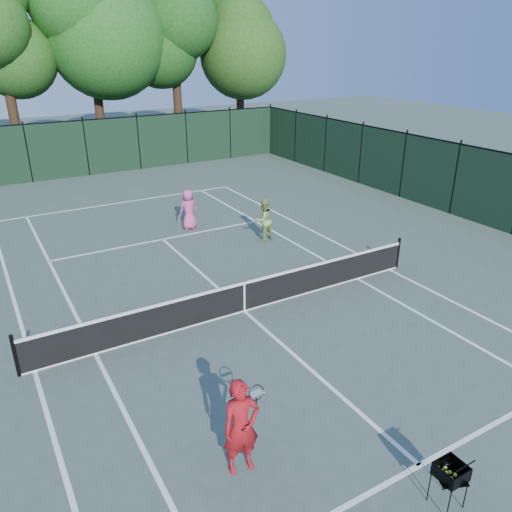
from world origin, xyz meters
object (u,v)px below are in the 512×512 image
coach (241,427)px  loose_ball_midcourt (238,398)px  ball_hopper (451,472)px  player_pink (189,209)px  player_green (264,220)px

coach → loose_ball_midcourt: coach is taller
ball_hopper → loose_ball_midcourt: size_ratio=12.20×
player_pink → player_green: (1.92, -2.60, -0.00)m
player_green → player_pink: bearing=-60.3°
player_pink → ball_hopper: (-1.63, -14.18, -0.11)m
ball_hopper → loose_ball_midcourt: ball_hopper is taller
coach → player_green: bearing=62.0°
coach → player_green: (6.04, 9.25, -0.11)m
ball_hopper → loose_ball_midcourt: 4.35m
ball_hopper → coach: bearing=159.7°
player_green → ball_hopper: bearing=66.2°
coach → loose_ball_midcourt: (0.81, 1.63, -0.88)m
player_pink → loose_ball_midcourt: player_pink is taller
player_green → loose_ball_midcourt: player_green is taller
coach → player_green: size_ratio=1.13×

